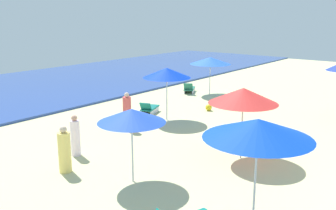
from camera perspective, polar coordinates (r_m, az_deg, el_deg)
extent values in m
cube|color=#2B499A|center=(26.24, -23.69, 1.65)|extent=(60.00, 13.68, 0.12)
cylinder|color=silver|center=(23.87, 6.23, 3.80)|extent=(0.05, 0.05, 1.89)
cone|color=blue|center=(23.70, 6.30, 6.56)|extent=(2.50, 2.50, 0.42)
cube|color=silver|center=(24.52, 3.78, 2.12)|extent=(1.10, 0.60, 0.22)
cube|color=silver|center=(24.58, 2.64, 2.17)|extent=(1.10, 0.60, 0.22)
cube|color=#266F59|center=(24.52, 3.21, 2.46)|extent=(1.47, 1.14, 0.06)
cube|color=#266F59|center=(23.86, 3.02, 2.72)|extent=(0.52, 0.63, 0.48)
cylinder|color=silver|center=(11.46, -5.30, -6.98)|extent=(0.05, 0.05, 1.84)
cone|color=blue|center=(11.12, -5.43, -1.57)|extent=(2.00, 2.00, 0.40)
cylinder|color=silver|center=(9.23, 12.76, -11.30)|extent=(0.05, 0.05, 2.19)
cone|color=blue|center=(8.77, 13.20, -3.42)|extent=(2.48, 2.48, 0.45)
cylinder|color=silver|center=(17.91, -0.18, 0.88)|extent=(0.05, 0.05, 2.03)
cone|color=#0631D9|center=(17.69, -0.18, 4.81)|extent=(2.21, 2.21, 0.45)
cube|color=silver|center=(19.28, -2.01, -0.92)|extent=(1.12, 0.46, 0.26)
cube|color=silver|center=(19.44, -3.35, -0.82)|extent=(1.12, 0.46, 0.26)
cube|color=#146F62|center=(19.32, -2.69, -0.42)|extent=(1.43, 1.00, 0.06)
cube|color=#146F62|center=(18.72, -3.33, -0.24)|extent=(0.48, 0.62, 0.43)
cylinder|color=silver|center=(13.44, 10.87, -3.81)|extent=(0.05, 0.05, 1.95)
cone|color=red|center=(13.13, 11.11, 1.38)|extent=(2.36, 2.36, 0.53)
cylinder|color=#F9DA70|center=(12.59, -15.08, -6.80)|extent=(0.54, 0.54, 1.30)
sphere|color=beige|center=(12.36, -15.29, -3.51)|extent=(0.23, 0.23, 0.23)
cylinder|color=white|center=(13.94, -13.57, -4.80)|extent=(0.41, 0.41, 1.27)
sphere|color=tan|center=(13.73, -13.73, -1.89)|extent=(0.21, 0.21, 0.21)
cylinder|color=#DA5453|center=(16.61, -6.09, -1.24)|extent=(0.39, 0.39, 1.44)
sphere|color=beige|center=(16.43, -6.16, 1.51)|extent=(0.21, 0.21, 0.21)
sphere|color=yellow|center=(19.96, 6.05, -0.38)|extent=(0.33, 0.33, 0.33)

